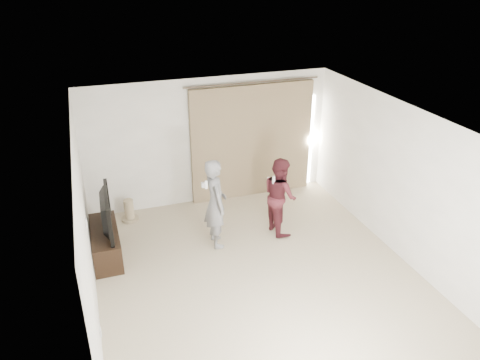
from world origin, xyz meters
name	(u,v)px	position (x,y,z in m)	size (l,w,h in m)	color
floor	(256,273)	(0.00, 0.00, 0.00)	(5.50, 5.50, 0.00)	beige
wall_back	(209,141)	(0.00, 2.75, 1.30)	(5.00, 0.04, 2.60)	white
wall_left	(86,231)	(-2.50, 0.00, 1.30)	(0.04, 5.50, 2.60)	white
ceiling	(259,121)	(0.00, 0.00, 2.60)	(5.00, 5.50, 0.01)	silver
curtain	(253,142)	(0.91, 2.68, 1.20)	(2.80, 0.11, 2.46)	#927A5A
tv_console	(106,243)	(-2.27, 1.30, 0.25)	(0.45, 1.31, 0.50)	black
tv	(101,213)	(-2.27, 1.30, 0.84)	(1.18, 0.15, 0.68)	black
scratching_post	(129,212)	(-1.75, 2.38, 0.18)	(0.33, 0.33, 0.44)	tan
person_man	(215,203)	(-0.37, 1.05, 0.81)	(0.40, 0.60, 1.63)	slate
person_woman	(280,195)	(0.87, 1.11, 0.73)	(0.61, 0.75, 1.46)	#4E1B22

